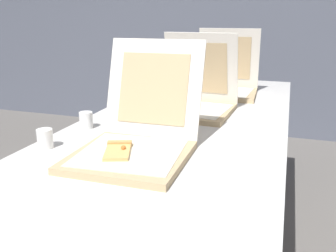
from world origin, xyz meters
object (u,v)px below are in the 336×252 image
object	(u,v)px
pizza_box_front	(135,139)
cup_white_far	(161,94)
cup_white_near_left	(45,139)
cup_white_mid	(121,108)
pizza_box_back	(225,85)
pizza_box_middle	(195,101)
table	(178,137)
cup_white_near_center	(86,120)

from	to	relation	value
pizza_box_front	cup_white_far	bearing A→B (deg)	102.33
pizza_box_front	cup_white_near_left	bearing A→B (deg)	-173.62
pizza_box_front	cup_white_mid	size ratio (longest dim) A/B	7.02
cup_white_far	cup_white_mid	size ratio (longest dim) A/B	1.00
pizza_box_back	cup_white_near_left	xyz separation A→B (m)	(-0.43, -1.08, -0.02)
pizza_box_back	cup_white_mid	world-z (taller)	pizza_box_back
pizza_box_middle	pizza_box_back	size ratio (longest dim) A/B	1.01
cup_white_mid	cup_white_near_left	world-z (taller)	same
cup_white_near_left	table	bearing A→B (deg)	46.23
pizza_box_back	cup_white_near_center	distance (m)	0.93
cup_white_mid	cup_white_near_center	distance (m)	0.23
table	cup_white_near_center	xyz separation A→B (m)	(-0.35, -0.13, 0.08)
pizza_box_back	cup_white_near_left	bearing A→B (deg)	-113.73
table	cup_white_mid	bearing A→B (deg)	161.78
cup_white_near_left	cup_white_mid	bearing A→B (deg)	83.23
cup_white_mid	cup_white_near_left	xyz separation A→B (m)	(-0.06, -0.48, 0.00)
pizza_box_middle	pizza_box_front	bearing A→B (deg)	-91.70
pizza_box_middle	cup_white_near_center	size ratio (longest dim) A/B	5.55
table	pizza_box_back	size ratio (longest dim) A/B	6.76
cup_white_far	cup_white_mid	xyz separation A→B (m)	(-0.08, -0.33, 0.00)
table	pizza_box_middle	size ratio (longest dim) A/B	6.70
table	cup_white_mid	xyz separation A→B (m)	(-0.30, 0.10, 0.08)
pizza_box_middle	cup_white_mid	xyz separation A→B (m)	(-0.31, -0.16, -0.02)
table	cup_white_mid	size ratio (longest dim) A/B	37.21
cup_white_near_center	cup_white_far	bearing A→B (deg)	77.65
cup_white_far	cup_white_near_center	size ratio (longest dim) A/B	1.00
pizza_box_back	cup_white_near_center	xyz separation A→B (m)	(-0.41, -0.84, -0.02)
table	pizza_box_front	distance (m)	0.35
table	cup_white_far	size ratio (longest dim) A/B	37.21
cup_white_near_left	cup_white_near_center	distance (m)	0.25
pizza_box_back	cup_white_mid	xyz separation A→B (m)	(-0.37, -0.61, -0.02)
table	cup_white_far	world-z (taller)	cup_white_far
table	pizza_box_middle	world-z (taller)	pizza_box_middle
cup_white_mid	table	bearing A→B (deg)	-18.22
cup_white_far	cup_white_near_left	size ratio (longest dim) A/B	1.00
cup_white_mid	pizza_box_back	bearing A→B (deg)	58.49
cup_white_mid	cup_white_near_center	size ratio (longest dim) A/B	1.00
cup_white_near_left	pizza_box_middle	bearing A→B (deg)	60.16
pizza_box_front	pizza_box_middle	size ratio (longest dim) A/B	1.27
pizza_box_front	cup_white_far	distance (m)	0.79
table	cup_white_mid	distance (m)	0.33
pizza_box_middle	cup_white_far	size ratio (longest dim) A/B	5.55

